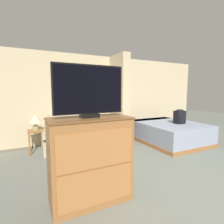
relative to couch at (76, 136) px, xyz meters
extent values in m
plane|color=slate|center=(1.17, -3.08, -0.32)|extent=(20.00, 20.00, 0.00)
cube|color=#CCB78E|center=(1.17, 0.48, 0.98)|extent=(7.03, 0.12, 2.60)
cube|color=#70644E|center=(1.17, 0.41, -0.29)|extent=(7.03, 0.02, 0.06)
cube|color=brown|center=(0.00, 0.40, 1.09)|extent=(0.57, 0.02, 0.38)
cube|color=gray|center=(0.00, 0.39, 1.09)|extent=(0.50, 0.01, 0.31)
cube|color=#CCB78E|center=(1.34, -0.01, 0.98)|extent=(0.24, 0.85, 2.60)
cube|color=#B7AD8E|center=(0.00, -0.04, -0.11)|extent=(1.35, 0.84, 0.42)
cube|color=#B7AD8E|center=(0.00, 0.28, 0.34)|extent=(1.35, 0.20, 0.48)
cube|color=#B7AD8E|center=(-0.78, -0.04, -0.11)|extent=(0.21, 0.84, 0.42)
cylinder|color=#B7AD8E|center=(-0.78, -0.04, 0.14)|extent=(0.23, 0.84, 0.23)
cube|color=#B7AD8E|center=(0.78, -0.04, -0.11)|extent=(0.21, 0.84, 0.42)
cylinder|color=#B7AD8E|center=(0.78, -0.04, 0.14)|extent=(0.23, 0.84, 0.23)
cube|color=beige|center=(-0.34, -0.09, 0.15)|extent=(0.65, 0.60, 0.10)
cube|color=beige|center=(0.34, -0.09, 0.15)|extent=(0.65, 0.60, 0.10)
cube|color=#996033|center=(-0.03, -1.07, 0.12)|extent=(0.75, 0.43, 0.04)
cylinder|color=#996033|center=(-0.37, -1.24, -0.11)|extent=(0.04, 0.04, 0.42)
cylinder|color=#996033|center=(0.30, -1.24, -0.11)|extent=(0.04, 0.04, 0.42)
cylinder|color=#996033|center=(-0.37, -0.89, -0.11)|extent=(0.04, 0.04, 0.42)
cylinder|color=#996033|center=(0.30, -0.89, -0.11)|extent=(0.04, 0.04, 0.42)
cube|color=#996033|center=(-1.00, 0.00, 0.24)|extent=(0.38, 0.38, 0.04)
cylinder|color=#996033|center=(-1.16, -0.16, -0.05)|extent=(0.04, 0.04, 0.54)
cylinder|color=#996033|center=(-0.84, -0.16, -0.05)|extent=(0.04, 0.04, 0.54)
cylinder|color=#996033|center=(-1.16, 0.16, -0.05)|extent=(0.04, 0.04, 0.54)
cylinder|color=#996033|center=(-0.84, 0.16, -0.05)|extent=(0.04, 0.04, 0.54)
cylinder|color=tan|center=(-1.00, 0.00, 0.32)|extent=(0.13, 0.13, 0.12)
cylinder|color=tan|center=(-1.00, 0.00, 0.41)|extent=(0.02, 0.02, 0.07)
cone|color=beige|center=(-1.00, 0.00, 0.55)|extent=(0.33, 0.33, 0.21)
cube|color=#996033|center=(-0.42, -2.42, 0.26)|extent=(1.08, 0.51, 1.16)
cube|color=brown|center=(-0.42, -2.42, 0.85)|extent=(1.11, 0.53, 0.02)
cube|color=#AB6C39|center=(-0.42, -2.68, 0.49)|extent=(0.98, 0.01, 0.46)
cube|color=#AB6C39|center=(-0.42, -2.68, 0.01)|extent=(0.98, 0.01, 0.46)
cube|color=black|center=(-0.42, -2.42, 0.89)|extent=(0.24, 0.16, 0.05)
cube|color=black|center=(-0.42, -2.42, 1.23)|extent=(0.95, 0.04, 0.64)
cube|color=black|center=(-0.42, -2.45, 1.23)|extent=(0.91, 0.01, 0.60)
cube|color=#996033|center=(2.68, -0.69, -0.27)|extent=(1.69, 2.09, 0.10)
cube|color=#8993A8|center=(2.68, -0.69, 0.02)|extent=(1.65, 2.05, 0.49)
cube|color=white|center=(2.68, 0.12, 0.22)|extent=(1.53, 0.36, 0.10)
cube|color=black|center=(2.87, -0.92, 0.46)|extent=(0.31, 0.21, 0.38)
cube|color=black|center=(2.87, -1.04, 0.38)|extent=(0.23, 0.03, 0.17)
ellipsoid|color=black|center=(2.87, -0.92, 0.64)|extent=(0.29, 0.20, 0.09)
camera|label=1|loc=(-1.17, -4.63, 1.20)|focal=28.00mm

